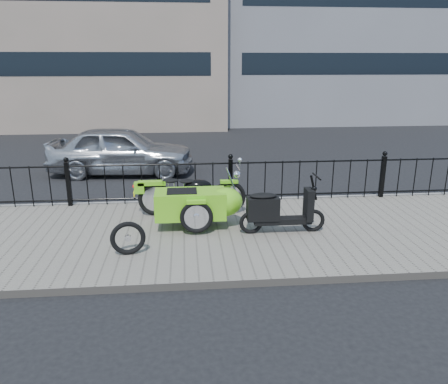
{
  "coord_description": "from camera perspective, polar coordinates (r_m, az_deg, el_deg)",
  "views": [
    {
      "loc": [
        -0.99,
        -7.98,
        3.15
      ],
      "look_at": [
        -0.27,
        -0.1,
        0.76
      ],
      "focal_mm": 35.0,
      "sensor_mm": 36.0,
      "label": 1
    }
  ],
  "objects": [
    {
      "name": "scooter",
      "position": [
        7.95,
        6.91,
        -2.48
      ],
      "size": [
        1.59,
        0.46,
        1.07
      ],
      "color": "black",
      "rests_on": "sidewalk"
    },
    {
      "name": "sidewalk",
      "position": [
        8.15,
        2.16,
        -5.46
      ],
      "size": [
        30.0,
        3.8,
        0.12
      ],
      "primitive_type": "cube",
      "color": "slate",
      "rests_on": "ground"
    },
    {
      "name": "curb",
      "position": [
        9.96,
        0.75,
        -1.25
      ],
      "size": [
        30.0,
        0.1,
        0.12
      ],
      "primitive_type": "cube",
      "color": "gray",
      "rests_on": "ground"
    },
    {
      "name": "spare_tire",
      "position": [
        7.23,
        -12.44,
        -5.91
      ],
      "size": [
        0.57,
        0.17,
        0.57
      ],
      "primitive_type": "torus",
      "rotation": [
        1.57,
        0.0,
        0.16
      ],
      "color": "black",
      "rests_on": "sidewalk"
    },
    {
      "name": "ground",
      "position": [
        8.64,
        1.73,
        -4.58
      ],
      "size": [
        120.0,
        120.0,
        0.0
      ],
      "primitive_type": "plane",
      "color": "black",
      "rests_on": "ground"
    },
    {
      "name": "building_tan",
      "position": [
        24.66,
        -18.34,
        22.65
      ],
      "size": [
        14.0,
        8.01,
        12.0
      ],
      "color": "gray",
      "rests_on": "ground"
    },
    {
      "name": "sedan_car",
      "position": [
        12.85,
        -13.28,
        5.32
      ],
      "size": [
        4.15,
        1.89,
        1.38
      ],
      "primitive_type": "imported",
      "rotation": [
        0.0,
        0.0,
        1.5
      ],
      "color": "#AFB2B6",
      "rests_on": "ground"
    },
    {
      "name": "iron_fence",
      "position": [
        9.68,
        0.84,
        1.46
      ],
      "size": [
        14.11,
        0.11,
        1.08
      ],
      "color": "black",
      "rests_on": "sidewalk"
    },
    {
      "name": "motorcycle_sidecar",
      "position": [
        8.27,
        -3.2,
        -1.19
      ],
      "size": [
        2.28,
        1.48,
        0.98
      ],
      "color": "black",
      "rests_on": "sidewalk"
    }
  ]
}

